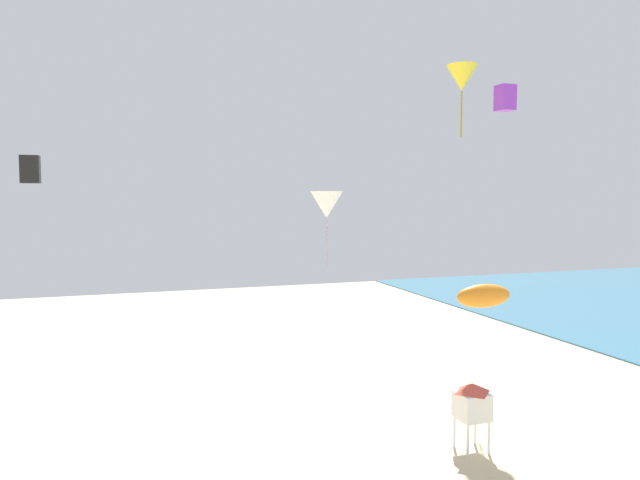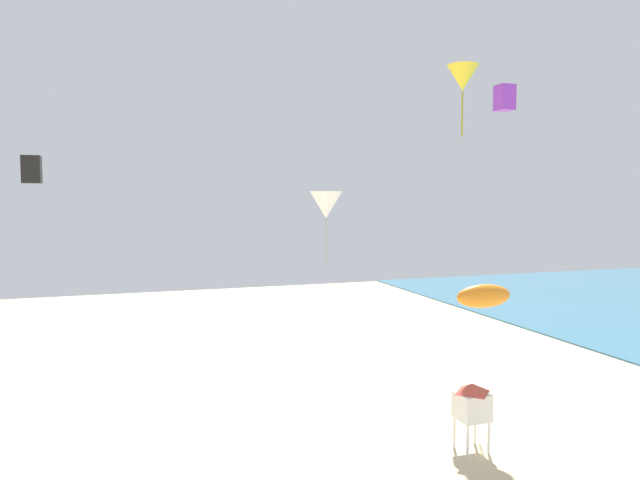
{
  "view_description": "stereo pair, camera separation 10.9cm",
  "coord_description": "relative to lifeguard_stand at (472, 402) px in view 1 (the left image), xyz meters",
  "views": [
    {
      "loc": [
        -5.27,
        -0.86,
        9.4
      ],
      "look_at": [
        2.32,
        21.35,
        7.74
      ],
      "focal_mm": 33.17,
      "sensor_mm": 36.0,
      "label": 1
    },
    {
      "loc": [
        -5.17,
        -0.9,
        9.4
      ],
      "look_at": [
        2.32,
        21.35,
        7.74
      ],
      "focal_mm": 33.17,
      "sensor_mm": 36.0,
      "label": 2
    }
  ],
  "objects": [
    {
      "name": "kite_purple_box",
      "position": [
        -1.03,
        -3.01,
        10.62
      ],
      "size": [
        0.49,
        0.49,
        0.77
      ],
      "color": "purple"
    },
    {
      "name": "kite_yellow_delta",
      "position": [
        4.88,
        8.81,
        13.82
      ],
      "size": [
        1.63,
        1.63,
        3.71
      ],
      "color": "yellow"
    },
    {
      "name": "kite_orange_parafoil",
      "position": [
        0.72,
        0.45,
        3.87
      ],
      "size": [
        2.31,
        0.64,
        0.9
      ],
      "color": "orange"
    },
    {
      "name": "kite_white_delta",
      "position": [
        -5.61,
        0.38,
        7.34
      ],
      "size": [
        1.11,
        1.11,
        2.52
      ],
      "color": "white"
    },
    {
      "name": "kite_black_box",
      "position": [
        -16.63,
        16.11,
        9.08
      ],
      "size": [
        0.93,
        0.93,
        1.46
      ],
      "color": "black"
    },
    {
      "name": "lifeguard_stand",
      "position": [
        0.0,
        0.0,
        0.0
      ],
      "size": [
        1.1,
        1.1,
        2.55
      ],
      "rotation": [
        0.0,
        0.0,
        0.31
      ],
      "color": "white",
      "rests_on": "ground"
    }
  ]
}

